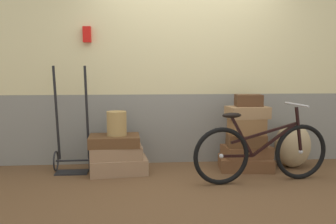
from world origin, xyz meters
The scene contains 15 objects.
ground centered at (0.00, 0.00, -0.03)m, with size 10.23×5.20×0.06m, color brown.
station_building centered at (0.01, 0.85, 1.56)m, with size 8.23×0.74×3.11m.
suitcase_0 centered at (-0.92, 0.30, 0.09)m, with size 0.69×0.43×0.19m, color #937051.
suitcase_1 centered at (-0.95, 0.31, 0.26)m, with size 0.62×0.41×0.15m, color #937051.
suitcase_2 centered at (-0.97, 0.31, 0.40)m, with size 0.61×0.42×0.13m, color brown.
suitcase_3 centered at (0.68, 0.33, 0.08)m, with size 0.65×0.43×0.16m, color brown.
suitcase_4 centered at (0.70, 0.34, 0.23)m, with size 0.58×0.37×0.14m, color brown.
suitcase_5 centered at (0.68, 0.31, 0.38)m, with size 0.47×0.31×0.16m, color brown.
suitcase_6 centered at (0.68, 0.30, 0.56)m, with size 0.42×0.27×0.20m, color olive.
suitcase_7 centered at (0.69, 0.32, 0.74)m, with size 0.50×0.31×0.15m, color #9E754C.
suitcase_8 centered at (0.71, 0.35, 0.88)m, with size 0.33×0.21×0.15m, color #4C2D19.
wicker_basket centered at (-0.94, 0.32, 0.62)m, with size 0.24×0.24×0.30m, color #A8844C.
luggage_trolley centered at (-1.50, 0.43, 0.32)m, with size 0.45×0.35×1.32m.
burlap_sack centered at (1.33, 0.39, 0.29)m, with size 0.46×0.39×0.57m, color tan.
bicycle centered at (0.71, -0.17, 0.35)m, with size 1.61×0.46×0.89m.
Camera 1 is at (-0.66, -4.00, 1.27)m, focal length 37.93 mm.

